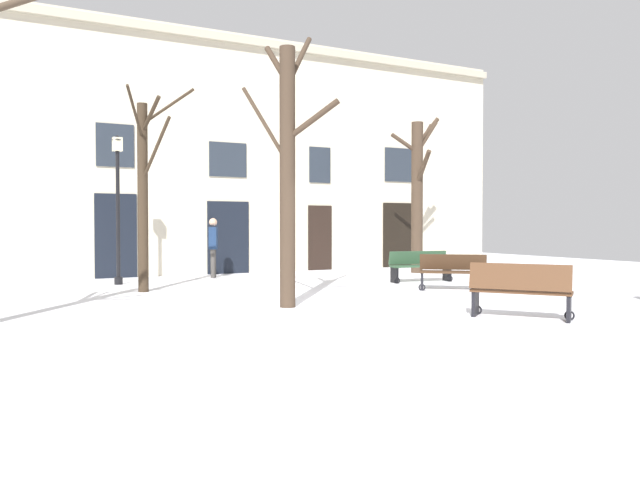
# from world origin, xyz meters

# --- Properties ---
(ground_plane) EXTENTS (35.03, 35.03, 0.00)m
(ground_plane) POSITION_xyz_m (0.00, 0.00, 0.00)
(ground_plane) COLOR white
(building_facade) EXTENTS (21.90, 0.60, 7.84)m
(building_facade) POSITION_xyz_m (-0.01, 8.65, 3.95)
(building_facade) COLOR beige
(building_facade) RESTS_ON ground
(tree_foreground) EXTENTS (1.79, 1.73, 5.17)m
(tree_foreground) POSITION_xyz_m (5.80, 5.88, 2.70)
(tree_foreground) COLOR #423326
(tree_foreground) RESTS_ON ground
(tree_left_of_center) EXTENTS (1.59, 1.68, 5.54)m
(tree_left_of_center) POSITION_xyz_m (-1.44, 0.27, 2.72)
(tree_left_of_center) COLOR #423326
(tree_left_of_center) RESTS_ON ground
(tree_right_of_center) EXTENTS (1.57, 1.42, 4.72)m
(tree_right_of_center) POSITION_xyz_m (-3.39, 4.22, 2.43)
(tree_right_of_center) COLOR #382B1E
(tree_right_of_center) RESTS_ON ground
(streetlamp) EXTENTS (0.30, 0.30, 3.98)m
(streetlamp) POSITION_xyz_m (-3.65, 6.36, 2.43)
(streetlamp) COLOR black
(streetlamp) RESTS_ON ground
(bench_back_to_back_right) EXTENTS (1.85, 0.68, 0.86)m
(bench_back_to_back_right) POSITION_xyz_m (3.96, 3.26, 0.46)
(bench_back_to_back_right) COLOR #2D4C33
(bench_back_to_back_right) RESTS_ON ground
(bench_near_lamp) EXTENTS (1.56, 1.35, 0.88)m
(bench_near_lamp) POSITION_xyz_m (3.38, 1.15, 0.45)
(bench_near_lamp) COLOR #3D2819
(bench_near_lamp) RESTS_ON ground
(bench_by_litter_bin) EXTENTS (1.39, 1.62, 0.96)m
(bench_by_litter_bin) POSITION_xyz_m (1.45, -2.93, 0.49)
(bench_by_litter_bin) COLOR #51331E
(bench_by_litter_bin) RESTS_ON ground
(person_crossing_plaza) EXTENTS (0.36, 0.44, 1.79)m
(person_crossing_plaza) POSITION_xyz_m (-0.77, 7.19, 1.00)
(person_crossing_plaza) COLOR #403D3A
(person_crossing_plaza) RESTS_ON ground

